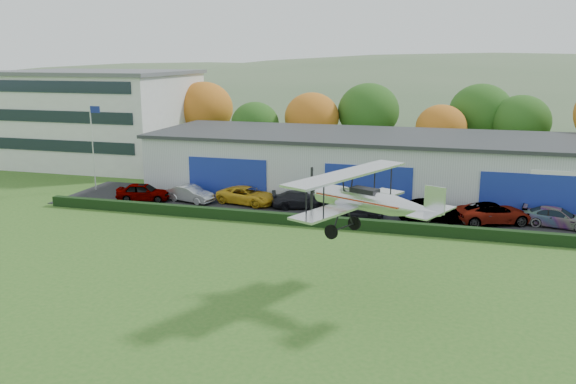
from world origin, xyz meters
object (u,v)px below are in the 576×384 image
(hangar, at_px, (378,164))
(car_3, at_px, (301,200))
(car_6, at_px, (493,213))
(car_2, at_px, (247,195))
(office_block, at_px, (97,117))
(car_1, at_px, (191,194))
(flagpole, at_px, (93,139))
(biplane, at_px, (366,198))
(car_0, at_px, (143,192))
(car_7, at_px, (557,217))
(car_5, at_px, (431,211))
(car_4, at_px, (358,208))

(hangar, bearing_deg, car_3, -126.11)
(car_6, bearing_deg, car_2, 66.39)
(office_block, relative_size, car_1, 4.91)
(flagpole, height_order, biplane, flagpole)
(car_0, distance_m, car_7, 32.61)
(car_3, distance_m, car_5, 10.39)
(car_2, xyz_separation_m, car_7, (23.77, -0.15, -0.02))
(hangar, height_order, car_4, hangar)
(car_0, relative_size, car_3, 0.95)
(car_3, relative_size, biplane, 0.55)
(hangar, distance_m, car_6, 12.33)
(car_3, height_order, car_5, car_5)
(car_1, bearing_deg, car_0, 114.71)
(flagpole, xyz_separation_m, car_1, (10.24, -1.78, -4.04))
(car_2, bearing_deg, biplane, -131.14)
(car_5, bearing_deg, office_block, 59.46)
(car_0, relative_size, car_1, 1.06)
(office_block, height_order, car_2, office_block)
(car_2, bearing_deg, office_block, 70.67)
(hangar, distance_m, car_4, 8.84)
(flagpole, distance_m, car_1, 11.15)
(hangar, relative_size, car_5, 8.52)
(hangar, relative_size, car_6, 7.32)
(car_5, bearing_deg, car_0, 81.77)
(car_0, bearing_deg, car_2, -93.69)
(flagpole, bearing_deg, office_block, 121.97)
(car_0, bearing_deg, car_6, -100.88)
(hangar, relative_size, car_4, 10.09)
(office_block, height_order, flagpole, office_block)
(flagpole, relative_size, car_1, 1.91)
(car_7, bearing_deg, office_block, 83.25)
(office_block, relative_size, car_2, 4.02)
(car_0, height_order, car_2, car_0)
(car_5, height_order, car_6, car_5)
(car_5, height_order, biplane, biplane)
(car_4, relative_size, biplane, 0.47)
(flagpole, xyz_separation_m, car_5, (30.00, -2.33, -3.95))
(car_0, distance_m, car_3, 13.54)
(office_block, xyz_separation_m, car_6, (42.51, -14.65, -4.39))
(car_0, relative_size, car_6, 0.81)
(car_3, distance_m, car_4, 5.09)
(car_2, distance_m, biplane, 20.90)
(flagpole, relative_size, car_2, 1.56)
(car_3, distance_m, biplane, 18.54)
(office_block, xyz_separation_m, flagpole, (8.12, -13.00, -0.43))
(car_4, distance_m, car_7, 14.32)
(car_3, xyz_separation_m, car_5, (10.32, -1.17, 0.10))
(car_3, distance_m, car_7, 19.12)
(car_4, distance_m, biplane, 15.71)
(car_0, bearing_deg, car_5, -102.20)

